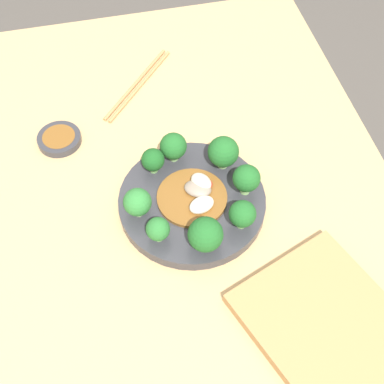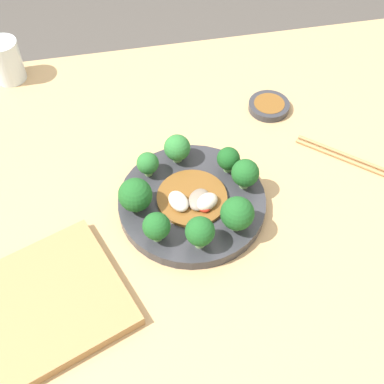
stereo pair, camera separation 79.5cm
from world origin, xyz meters
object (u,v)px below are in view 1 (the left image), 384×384
(broccoli_southwest, at_px, (242,214))
(stirfry_center, at_px, (196,194))
(broccoli_west, at_px, (205,235))
(cutting_board, at_px, (334,332))
(chopsticks, at_px, (138,84))
(broccoli_northeast, at_px, (153,160))
(broccoli_southeast, at_px, (223,152))
(plate, at_px, (192,202))
(sauce_dish, at_px, (59,139))
(broccoli_north, at_px, (137,202))
(broccoli_south, at_px, (246,179))
(broccoli_east, at_px, (173,146))
(broccoli_northwest, at_px, (158,229))

(broccoli_southwest, xyz_separation_m, stirfry_center, (0.07, 0.06, -0.02))
(broccoli_west, height_order, cutting_board, broccoli_west)
(stirfry_center, height_order, chopsticks, stirfry_center)
(broccoli_northeast, bearing_deg, broccoli_southeast, -97.03)
(broccoli_southwest, xyz_separation_m, broccoli_west, (-0.03, 0.07, 0.00))
(plate, relative_size, broccoli_southwest, 4.53)
(broccoli_west, distance_m, broccoli_northeast, 0.18)
(broccoli_southwest, xyz_separation_m, sauce_dish, (0.28, 0.29, -0.05))
(plate, height_order, broccoli_southwest, broccoli_southwest)
(broccoli_north, distance_m, broccoli_south, 0.19)
(stirfry_center, bearing_deg, cutting_board, -152.37)
(broccoli_east, xyz_separation_m, broccoli_northwest, (-0.16, 0.06, -0.01))
(broccoli_southeast, xyz_separation_m, broccoli_north, (-0.07, 0.17, -0.00))
(plate, height_order, broccoli_northeast, broccoli_northeast)
(broccoli_southeast, relative_size, chopsticks, 0.34)
(chopsticks, distance_m, sauce_dish, 0.21)
(broccoli_southeast, height_order, sauce_dish, broccoli_southeast)
(broccoli_northwest, xyz_separation_m, broccoli_north, (0.06, 0.02, 0.00))
(broccoli_east, bearing_deg, sauce_dish, 62.23)
(chopsticks, relative_size, sauce_dish, 2.28)
(broccoli_south, relative_size, sauce_dish, 0.75)
(broccoli_east, bearing_deg, broccoli_northeast, 115.80)
(stirfry_center, relative_size, sauce_dish, 1.47)
(broccoli_northwest, distance_m, chopsticks, 0.40)
(broccoli_southwest, distance_m, stirfry_center, 0.10)
(broccoli_southwest, relative_size, chopsticks, 0.30)
(broccoli_north, relative_size, broccoli_south, 0.91)
(broccoli_southeast, xyz_separation_m, stirfry_center, (-0.06, 0.06, -0.03))
(broccoli_southwest, height_order, sauce_dish, broccoli_southwest)
(cutting_board, bearing_deg, broccoli_south, 12.45)
(chopsticks, bearing_deg, plate, -172.56)
(broccoli_northwest, distance_m, broccoli_northeast, 0.14)
(stirfry_center, bearing_deg, broccoli_north, 95.56)
(broccoli_southwest, relative_size, sauce_dish, 0.68)
(chopsticks, bearing_deg, stirfry_center, -171.18)
(chopsticks, xyz_separation_m, cutting_board, (-0.61, -0.20, 0.01))
(sauce_dish, relative_size, cutting_board, 0.25)
(broccoli_east, relative_size, broccoli_northeast, 1.14)
(broccoli_southwest, distance_m, broccoli_south, 0.07)
(broccoli_east, distance_m, stirfry_center, 0.10)
(plate, height_order, broccoli_west, broccoli_west)
(broccoli_west, bearing_deg, broccoli_southwest, -69.78)
(broccoli_northwest, bearing_deg, broccoli_north, 22.47)
(broccoli_west, relative_size, sauce_dish, 0.77)
(broccoli_north, relative_size, sauce_dish, 0.68)
(stirfry_center, distance_m, chopsticks, 0.33)
(broccoli_south, bearing_deg, chopsticks, 22.49)
(chopsticks, relative_size, cutting_board, 0.57)
(plate, bearing_deg, broccoli_west, 179.88)
(broccoli_northwest, distance_m, sauce_dish, 0.31)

